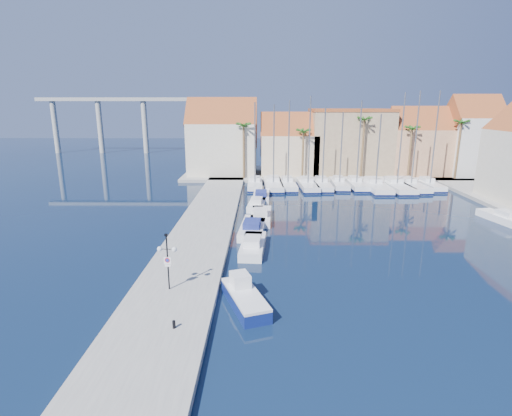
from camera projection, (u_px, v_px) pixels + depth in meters
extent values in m
plane|color=black|center=(304.00, 293.00, 27.93)|extent=(260.00, 260.00, 0.00)
cube|color=gray|center=(203.00, 230.00, 41.04)|extent=(6.00, 77.00, 0.50)
cube|color=gray|center=(331.00, 174.00, 74.18)|extent=(54.00, 16.00, 0.50)
cylinder|color=black|center=(168.00, 262.00, 26.87)|extent=(0.10, 0.10, 4.00)
cylinder|color=black|center=(163.00, 249.00, 26.66)|extent=(0.50, 0.09, 0.05)
cylinder|color=black|center=(171.00, 249.00, 26.62)|extent=(0.50, 0.09, 0.05)
sphere|color=white|center=(160.00, 249.00, 26.68)|extent=(0.36, 0.36, 0.36)
sphere|color=white|center=(174.00, 249.00, 26.60)|extent=(0.36, 0.36, 0.36)
cube|color=black|center=(166.00, 235.00, 26.39)|extent=(0.23, 0.14, 0.16)
cube|color=white|center=(167.00, 261.00, 26.78)|extent=(0.50, 0.07, 0.50)
cylinder|color=red|center=(167.00, 260.00, 26.75)|extent=(0.34, 0.04, 0.34)
cylinder|color=#1933A5|center=(167.00, 260.00, 26.74)|extent=(0.24, 0.03, 0.24)
cube|color=white|center=(168.00, 266.00, 26.87)|extent=(0.40, 0.06, 0.14)
cylinder|color=black|center=(174.00, 324.00, 22.54)|extent=(0.18, 0.18, 0.45)
cube|color=navy|center=(245.00, 301.00, 25.95)|extent=(3.48, 5.61, 0.80)
cube|color=white|center=(245.00, 294.00, 25.83)|extent=(3.48, 5.61, 0.18)
cube|color=white|center=(240.00, 280.00, 26.68)|extent=(1.57, 1.73, 0.98)
cube|color=white|center=(253.00, 246.00, 35.95)|extent=(2.44, 6.39, 0.80)
cube|color=white|center=(252.00, 241.00, 35.16)|extent=(1.55, 2.29, 0.60)
cube|color=white|center=(253.00, 228.00, 41.16)|extent=(2.88, 7.49, 0.80)
cube|color=navy|center=(252.00, 224.00, 40.28)|extent=(1.83, 2.68, 0.60)
cube|color=white|center=(261.00, 216.00, 45.43)|extent=(2.46, 7.00, 0.80)
cube|color=white|center=(261.00, 212.00, 44.58)|extent=(1.63, 2.48, 0.60)
cube|color=white|center=(257.00, 205.00, 50.77)|extent=(2.53, 6.25, 0.80)
cube|color=white|center=(256.00, 200.00, 50.01)|extent=(1.56, 2.25, 0.60)
cube|color=white|center=(261.00, 197.00, 54.89)|extent=(2.36, 6.80, 0.80)
cube|color=navy|center=(261.00, 193.00, 54.06)|extent=(1.58, 2.40, 0.60)
cube|color=white|center=(502.00, 218.00, 44.73)|extent=(3.04, 6.24, 0.80)
cube|color=white|center=(507.00, 214.00, 43.98)|extent=(1.72, 2.31, 0.60)
cube|color=white|center=(255.00, 185.00, 62.81)|extent=(2.29, 8.46, 1.00)
cube|color=#0D1642|center=(255.00, 187.00, 62.89)|extent=(2.35, 8.52, 0.28)
cube|color=white|center=(255.00, 179.00, 63.43)|extent=(1.56, 2.55, 0.60)
cylinder|color=slate|center=(255.00, 143.00, 60.75)|extent=(0.20, 0.20, 12.06)
cube|color=white|center=(273.00, 184.00, 62.99)|extent=(2.99, 10.38, 1.00)
cube|color=#0D1642|center=(273.00, 186.00, 63.07)|extent=(3.05, 10.44, 0.28)
cube|color=white|center=(273.00, 178.00, 63.78)|extent=(1.97, 3.15, 0.60)
cylinder|color=slate|center=(274.00, 144.00, 60.88)|extent=(0.20, 0.20, 11.74)
cube|color=white|center=(288.00, 185.00, 62.72)|extent=(2.61, 8.92, 1.00)
cube|color=#0D1642|center=(288.00, 187.00, 62.80)|extent=(2.67, 8.98, 0.28)
cube|color=white|center=(287.00, 179.00, 63.38)|extent=(1.70, 2.71, 0.60)
cylinder|color=slate|center=(289.00, 142.00, 60.61)|extent=(0.20, 0.20, 12.33)
cube|color=white|center=(307.00, 185.00, 62.45)|extent=(2.91, 9.59, 1.00)
cube|color=#0D1642|center=(307.00, 187.00, 62.54)|extent=(2.97, 9.65, 0.28)
cube|color=white|center=(307.00, 179.00, 63.17)|extent=(1.86, 2.92, 0.60)
cylinder|color=slate|center=(309.00, 140.00, 60.23)|extent=(0.20, 0.20, 12.99)
cube|color=white|center=(322.00, 185.00, 62.61)|extent=(2.44, 9.04, 1.00)
cube|color=#0D1642|center=(322.00, 187.00, 62.69)|extent=(2.50, 9.10, 0.28)
cube|color=white|center=(321.00, 179.00, 63.28)|extent=(1.67, 2.72, 0.60)
cylinder|color=slate|center=(324.00, 145.00, 60.60)|extent=(0.20, 0.20, 11.40)
cube|color=white|center=(339.00, 184.00, 63.12)|extent=(2.48, 8.48, 1.00)
cube|color=#0D1642|center=(339.00, 186.00, 63.20)|extent=(2.55, 8.54, 0.28)
cube|color=white|center=(338.00, 178.00, 63.73)|extent=(1.62, 2.57, 0.60)
cylinder|color=slate|center=(341.00, 148.00, 61.25)|extent=(0.20, 0.20, 10.63)
cube|color=white|center=(356.00, 184.00, 62.94)|extent=(2.37, 8.94, 1.00)
cube|color=#0D1642|center=(356.00, 186.00, 63.02)|extent=(2.43, 9.00, 0.28)
cube|color=white|center=(355.00, 178.00, 63.60)|extent=(1.64, 2.69, 0.60)
cylinder|color=slate|center=(359.00, 142.00, 60.82)|extent=(0.20, 0.20, 12.31)
cube|color=white|center=(375.00, 186.00, 61.81)|extent=(3.00, 11.14, 1.00)
cube|color=#0D1642|center=(375.00, 188.00, 61.89)|extent=(3.06, 11.20, 0.28)
cube|color=white|center=(373.00, 180.00, 62.68)|extent=(2.05, 3.35, 0.60)
cylinder|color=slate|center=(379.00, 149.00, 59.83)|extent=(0.20, 0.20, 10.42)
cube|color=white|center=(396.00, 186.00, 61.87)|extent=(3.17, 11.21, 1.00)
cube|color=#0D1642|center=(395.00, 188.00, 61.95)|extent=(3.23, 11.28, 0.28)
cube|color=white|center=(394.00, 179.00, 62.74)|extent=(2.11, 3.39, 0.60)
cylinder|color=slate|center=(401.00, 139.00, 59.50)|extent=(0.20, 0.20, 13.45)
cube|color=white|center=(410.00, 186.00, 62.11)|extent=(3.33, 10.30, 1.00)
cube|color=#0D1642|center=(409.00, 188.00, 62.19)|extent=(3.40, 10.36, 0.28)
cube|color=white|center=(407.00, 179.00, 62.89)|extent=(2.05, 3.16, 0.60)
cylinder|color=slate|center=(416.00, 138.00, 59.77)|extent=(0.20, 0.20, 13.70)
cube|color=white|center=(429.00, 185.00, 62.42)|extent=(2.36, 8.24, 1.00)
cube|color=#0D1642|center=(428.00, 187.00, 62.50)|extent=(2.42, 8.31, 0.28)
cube|color=white|center=(427.00, 179.00, 63.01)|extent=(1.56, 2.50, 0.60)
cylinder|color=slate|center=(435.00, 138.00, 60.16)|extent=(0.20, 0.20, 13.75)
cube|color=beige|center=(223.00, 148.00, 72.27)|extent=(12.00, 9.00, 9.00)
cube|color=brown|center=(222.00, 123.00, 71.13)|extent=(12.30, 9.00, 9.00)
cube|color=#C8AE8D|center=(289.00, 154.00, 72.36)|extent=(10.00, 8.00, 7.00)
cube|color=brown|center=(289.00, 135.00, 71.48)|extent=(10.30, 8.00, 8.00)
cube|color=#997C5E|center=(349.00, 143.00, 72.69)|extent=(14.00, 10.00, 11.00)
cube|color=brown|center=(351.00, 110.00, 71.23)|extent=(14.20, 10.20, 0.50)
cube|color=tan|center=(416.00, 152.00, 71.94)|extent=(10.00, 8.00, 8.00)
cube|color=brown|center=(419.00, 129.00, 70.93)|extent=(10.30, 8.00, 8.00)
cube|color=silver|center=(470.00, 147.00, 70.61)|extent=(8.00, 8.00, 10.00)
cube|color=brown|center=(474.00, 118.00, 69.35)|extent=(8.30, 8.00, 8.00)
cylinder|color=brown|center=(244.00, 152.00, 67.38)|extent=(0.36, 0.36, 9.00)
sphere|color=#235518|center=(244.00, 125.00, 66.28)|extent=(2.60, 2.60, 2.60)
cylinder|color=brown|center=(303.00, 155.00, 67.38)|extent=(0.36, 0.36, 8.00)
sphere|color=#235518|center=(304.00, 132.00, 66.40)|extent=(2.60, 2.60, 2.60)
cylinder|color=brown|center=(363.00, 149.00, 67.00)|extent=(0.36, 0.36, 10.00)
sphere|color=#235518|center=(365.00, 119.00, 65.77)|extent=(2.60, 2.60, 2.60)
cylinder|color=brown|center=(410.00, 153.00, 67.08)|extent=(0.36, 0.36, 8.50)
sphere|color=#235518|center=(412.00, 129.00, 66.05)|extent=(2.60, 2.60, 2.60)
cylinder|color=brown|center=(458.00, 151.00, 66.85)|extent=(0.36, 0.36, 9.50)
sphere|color=#235518|center=(462.00, 123.00, 65.69)|extent=(2.60, 2.60, 2.60)
cube|color=#9E9E99|center=(128.00, 99.00, 104.21)|extent=(48.00, 2.20, 0.90)
cylinder|color=#9E9E99|center=(55.00, 126.00, 106.24)|extent=(1.40, 1.40, 14.00)
cylinder|color=#9E9E99|center=(100.00, 127.00, 106.08)|extent=(1.40, 1.40, 14.00)
cylinder|color=#9E9E99|center=(145.00, 127.00, 105.93)|extent=(1.40, 1.40, 14.00)
cylinder|color=#9E9E99|center=(190.00, 127.00, 105.78)|extent=(1.40, 1.40, 14.00)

